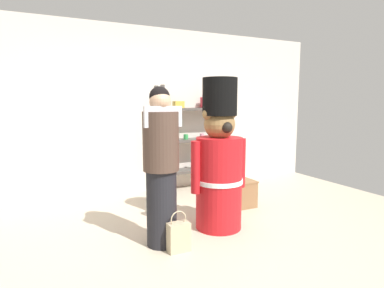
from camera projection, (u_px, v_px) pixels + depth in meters
The scene contains 7 objects.
ground_plane at pixel (209, 242), 3.29m from camera, with size 6.40×6.40×0.00m, color beige.
back_wall at pixel (143, 111), 5.09m from camera, with size 6.40×0.12×2.60m, color silver.
merchandise_shelf at pixel (194, 136), 5.29m from camera, with size 1.23×0.35×1.70m.
teddy_bear_guard at pixel (219, 164), 3.59m from camera, with size 0.70×0.54×1.70m.
person_shopper at pixel (161, 166), 3.14m from camera, with size 0.37×0.36×1.59m.
shopping_bag at pixel (179, 236), 3.08m from camera, with size 0.21×0.13×0.40m.
display_crate at pixel (239, 194), 4.38m from camera, with size 0.45×0.30×0.37m.
Camera 1 is at (-1.52, -2.75, 1.43)m, focal length 29.85 mm.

